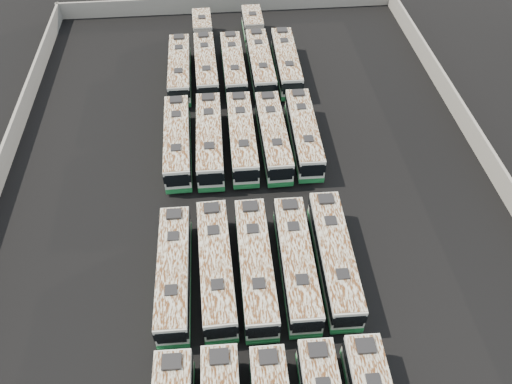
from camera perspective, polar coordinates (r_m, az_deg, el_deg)
name	(u,v)px	position (r m, az deg, el deg)	size (l,w,h in m)	color
ground	(252,211)	(43.20, -0.49, -2.14)	(140.00, 140.00, 0.00)	black
perimeter_wall	(252,202)	(42.38, -0.50, -1.16)	(45.20, 73.20, 2.20)	gray
bus_midfront_far_left	(174,272)	(37.88, -9.33, -9.05)	(2.44, 10.91, 3.06)	#BABCB5
bus_midfront_left	(216,267)	(37.73, -4.58, -8.52)	(2.64, 11.24, 3.15)	#BABCB5
bus_midfront_center	(255,266)	(37.66, -0.06, -8.41)	(2.40, 11.27, 3.17)	#BABCB5
bus_midfront_right	(296,262)	(37.98, 4.64, -8.02)	(2.53, 11.12, 3.12)	#BABCB5
bus_midfront_far_right	(334,257)	(38.58, 8.93, -7.35)	(2.65, 11.32, 3.17)	#BABCB5
bus_midback_far_left	(178,141)	(47.82, -8.95, 5.74)	(2.54, 11.19, 3.14)	#BABCB5
bus_midback_left	(210,139)	(47.63, -5.32, 6.02)	(2.55, 11.39, 3.20)	#BABCB5
bus_midback_center	(242,137)	(47.71, -1.61, 6.28)	(2.43, 11.21, 3.15)	#BABCB5
bus_midback_right	(273,136)	(47.86, 1.97, 6.39)	(2.46, 11.12, 3.13)	#BABCB5
bus_midback_far_right	(304,133)	(48.41, 5.47, 6.72)	(2.54, 11.09, 3.11)	#BABCB5
bus_back_far_left	(180,69)	(57.78, -8.71, 13.72)	(2.34, 10.94, 3.08)	#BABCB5
bus_back_left	(205,53)	(60.33, -5.88, 15.54)	(2.72, 17.00, 3.07)	#BABCB5
bus_back_center	(233,66)	(57.73, -2.60, 14.19)	(2.43, 10.94, 3.07)	#BABCB5
bus_back_right	(258,50)	(60.50, 0.19, 15.93)	(2.51, 17.40, 3.15)	#BABCB5
bus_back_far_right	(286,62)	(58.36, 3.47, 14.59)	(2.53, 11.17, 3.14)	#BABCB5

